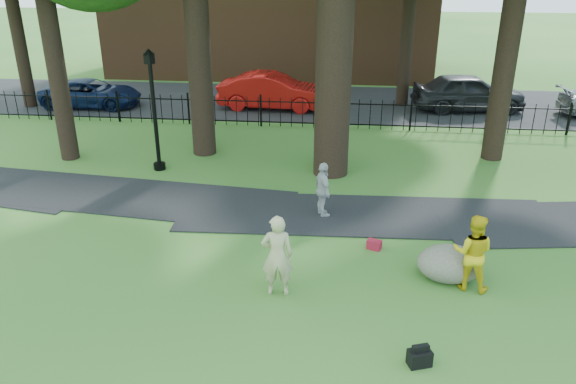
# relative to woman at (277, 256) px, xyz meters

# --- Properties ---
(ground) EXTENTS (120.00, 120.00, 0.00)m
(ground) POSITION_rel_woman_xyz_m (0.87, 0.04, -0.90)
(ground) COLOR #295A1F
(ground) RESTS_ON ground
(footpath) EXTENTS (36.07, 3.85, 0.03)m
(footpath) POSITION_rel_woman_xyz_m (1.87, 3.94, -0.90)
(footpath) COLOR black
(footpath) RESTS_ON ground
(street) EXTENTS (80.00, 7.00, 0.02)m
(street) POSITION_rel_woman_xyz_m (0.87, 16.04, -0.90)
(street) COLOR black
(street) RESTS_ON ground
(iron_fence) EXTENTS (44.00, 0.04, 1.20)m
(iron_fence) POSITION_rel_woman_xyz_m (0.87, 12.04, -0.30)
(iron_fence) COLOR black
(iron_fence) RESTS_ON ground
(woman) EXTENTS (0.70, 0.49, 1.80)m
(woman) POSITION_rel_woman_xyz_m (0.00, 0.00, 0.00)
(woman) COLOR tan
(woman) RESTS_ON ground
(man) EXTENTS (0.97, 0.84, 1.70)m
(man) POSITION_rel_woman_xyz_m (4.01, 0.63, -0.05)
(man) COLOR gold
(man) RESTS_ON ground
(pedestrian) EXTENTS (0.68, 0.97, 1.53)m
(pedestrian) POSITION_rel_woman_xyz_m (0.76, 3.81, -0.13)
(pedestrian) COLOR #ACACB1
(pedestrian) RESTS_ON ground
(boulder) EXTENTS (1.46, 1.14, 0.82)m
(boulder) POSITION_rel_woman_xyz_m (3.66, 0.98, -0.49)
(boulder) COLOR slate
(boulder) RESTS_ON ground
(lamppost) EXTENTS (0.39, 0.39, 3.90)m
(lamppost) POSITION_rel_woman_xyz_m (-4.72, 6.80, 1.01)
(lamppost) COLOR black
(lamppost) RESTS_ON ground
(backpack) EXTENTS (0.46, 0.36, 0.30)m
(backpack) POSITION_rel_woman_xyz_m (2.71, -1.96, -0.75)
(backpack) COLOR black
(backpack) RESTS_ON ground
(red_bag) EXTENTS (0.39, 0.32, 0.23)m
(red_bag) POSITION_rel_woman_xyz_m (2.09, 2.12, -0.78)
(red_bag) COLOR maroon
(red_bag) RESTS_ON ground
(red_sedan) EXTENTS (4.93, 1.95, 1.60)m
(red_sedan) POSITION_rel_woman_xyz_m (-2.00, 14.80, -0.10)
(red_sedan) COLOR red
(red_sedan) RESTS_ON ground
(navy_van) EXTENTS (4.48, 2.14, 1.23)m
(navy_van) POSITION_rel_woman_xyz_m (-10.29, 14.32, -0.28)
(navy_van) COLOR #0B193B
(navy_van) RESTS_ON ground
(grey_car) EXTENTS (5.04, 2.44, 1.66)m
(grey_car) POSITION_rel_woman_xyz_m (6.70, 15.38, -0.07)
(grey_car) COLOR black
(grey_car) RESTS_ON ground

